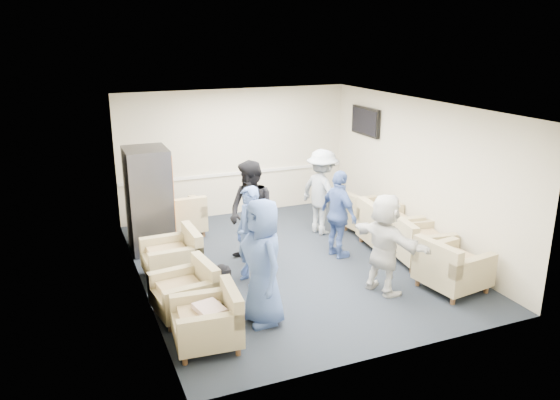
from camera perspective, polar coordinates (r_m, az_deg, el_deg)
name	(u,v)px	position (r m, az deg, el deg)	size (l,w,h in m)	color
floor	(291,263)	(9.46, 1.21, -6.64)	(6.00, 6.00, 0.00)	black
ceiling	(293,106)	(8.73, 1.32, 9.81)	(6.00, 6.00, 0.00)	white
back_wall	(236,153)	(11.73, -4.63, 4.96)	(5.00, 0.02, 2.70)	beige
front_wall	(395,253)	(6.51, 11.92, -5.47)	(5.00, 0.02, 2.70)	beige
left_wall	(138,206)	(8.36, -14.65, -0.57)	(0.02, 6.00, 2.70)	beige
right_wall	(418,174)	(10.23, 14.22, 2.67)	(0.02, 6.00, 2.70)	beige
chair_rail	(237,173)	(11.81, -4.55, 2.81)	(4.98, 0.04, 0.06)	silver
tv	(365,121)	(11.52, 8.92, 8.11)	(0.10, 1.00, 0.58)	black
armchair_left_near	(211,322)	(7.08, -7.26, -12.55)	(0.87, 0.87, 0.65)	tan
armchair_left_mid	(188,293)	(7.84, -9.60, -9.58)	(0.90, 0.90, 0.64)	tan
armchair_left_far	(175,258)	(8.97, -10.90, -5.98)	(0.87, 0.87, 0.68)	tan
armchair_right_near	(450,269)	(8.79, 17.36, -6.88)	(1.00, 1.00, 0.71)	tan
armchair_right_midnear	(418,244)	(9.64, 14.26, -4.52)	(0.96, 0.96, 0.68)	tan
armchair_right_midfar	(386,228)	(10.21, 11.05, -2.90)	(1.01, 1.01, 0.74)	tan
armchair_right_far	(368,217)	(10.87, 9.20, -1.75)	(0.94, 0.94, 0.67)	tan
armchair_corner	(181,218)	(10.82, -10.31, -1.84)	(0.90, 0.90, 0.69)	tan
vending_machine	(149,199)	(10.07, -13.52, 0.06)	(0.76, 0.89, 1.87)	#4F4F56
backpack	(222,277)	(8.47, -6.11, -8.01)	(0.26, 0.19, 0.44)	black
pillow	(210,310)	(7.00, -7.37, -11.37)	(0.40, 0.31, 0.12)	beige
person_front_left	(263,262)	(7.32, -1.83, -6.49)	(0.86, 0.56, 1.76)	#445FA3
person_mid_left	(249,236)	(8.50, -3.24, -3.74)	(0.58, 0.38, 1.58)	#445FA3
person_back_left	(252,214)	(9.17, -2.99, -1.43)	(0.87, 0.68, 1.79)	black
person_back_right	(322,192)	(10.62, 4.44, 0.83)	(1.09, 0.62, 1.68)	beige
person_mid_right	(339,214)	(9.53, 6.17, -1.51)	(0.91, 0.38, 1.56)	#445FA3
person_front_right	(385,244)	(8.33, 10.88, -4.52)	(1.45, 0.46, 1.56)	silver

